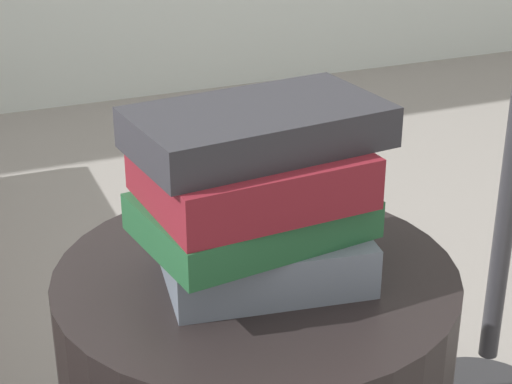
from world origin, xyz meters
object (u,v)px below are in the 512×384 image
book_forest (252,215)px  book_maroon (251,174)px  book_charcoal (254,128)px  book_slate (260,248)px

book_forest → book_maroon: book_maroon is taller
book_charcoal → book_slate: bearing=28.7°
book_slate → book_forest: size_ratio=0.93×
book_maroon → book_slate: bearing=33.1°
book_maroon → book_charcoal: bearing=36.8°
book_slate → book_maroon: size_ratio=0.99×
book_forest → book_charcoal: (0.01, 0.01, 0.10)m
book_charcoal → book_forest: bearing=-140.8°
book_slate → book_maroon: bearing=-134.2°
book_slate → book_charcoal: book_charcoal is taller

